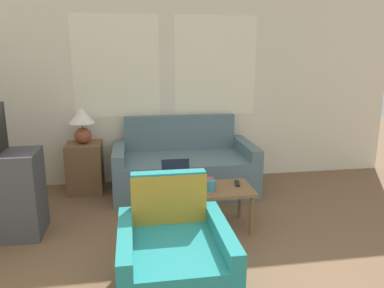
{
  "coord_description": "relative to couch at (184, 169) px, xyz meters",
  "views": [
    {
      "loc": [
        -0.56,
        -1.28,
        1.72
      ],
      "look_at": [
        0.08,
        2.65,
        0.75
      ],
      "focal_mm": 35.0,
      "sensor_mm": 36.0,
      "label": 1
    }
  ],
  "objects": [
    {
      "name": "table_lamp",
      "position": [
        -1.24,
        0.16,
        0.62
      ],
      "size": [
        0.32,
        0.32,
        0.45
      ],
      "color": "brown",
      "rests_on": "side_table"
    },
    {
      "name": "side_table",
      "position": [
        -1.24,
        0.16,
        0.03
      ],
      "size": [
        0.43,
        0.43,
        0.63
      ],
      "color": "brown",
      "rests_on": "ground_plane"
    },
    {
      "name": "tv_remote",
      "position": [
        0.4,
        -1.06,
        0.15
      ],
      "size": [
        0.07,
        0.16,
        0.02
      ],
      "color": "black",
      "rests_on": "coffee_table"
    },
    {
      "name": "couch",
      "position": [
        0.0,
        0.0,
        0.0
      ],
      "size": [
        1.75,
        0.92,
        0.92
      ],
      "color": "slate",
      "rests_on": "ground_plane"
    },
    {
      "name": "coffee_table",
      "position": [
        0.02,
        -1.14,
        0.09
      ],
      "size": [
        1.01,
        0.49,
        0.42
      ],
      "color": "brown",
      "rests_on": "ground_plane"
    },
    {
      "name": "cup_navy",
      "position": [
        0.09,
        -1.2,
        0.2
      ],
      "size": [
        0.1,
        0.1,
        0.1
      ],
      "color": "teal",
      "rests_on": "coffee_table"
    },
    {
      "name": "laptop",
      "position": [
        -0.22,
        -1.06,
        0.2
      ],
      "size": [
        0.28,
        0.31,
        0.26
      ],
      "color": "black",
      "rests_on": "coffee_table"
    },
    {
      "name": "cup_yellow",
      "position": [
        0.11,
        -1.07,
        0.19
      ],
      "size": [
        0.08,
        0.08,
        0.09
      ],
      "color": "#B23D38",
      "rests_on": "coffee_table"
    },
    {
      "name": "wall_back",
      "position": [
        -0.07,
        0.48,
        1.03
      ],
      "size": [
        6.22,
        0.06,
        2.6
      ],
      "color": "silver",
      "rests_on": "ground_plane"
    },
    {
      "name": "armchair",
      "position": [
        -0.37,
        -2.14,
        -0.02
      ],
      "size": [
        0.77,
        0.84,
        0.84
      ],
      "color": "teal",
      "rests_on": "ground_plane"
    }
  ]
}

